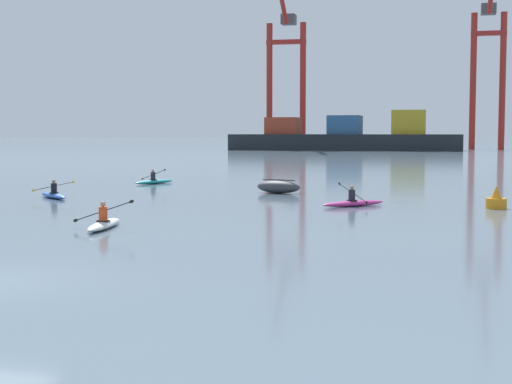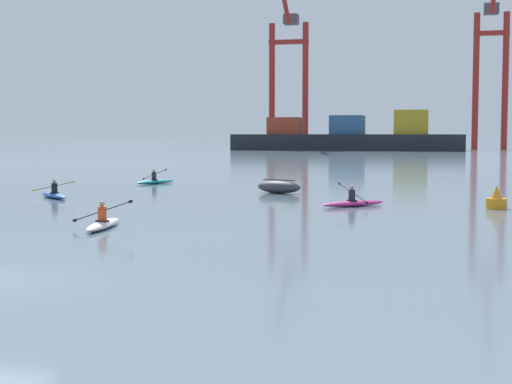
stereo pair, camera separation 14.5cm
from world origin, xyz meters
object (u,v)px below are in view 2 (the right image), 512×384
object	(u,v)px
capsized_dinghy	(279,187)
kayak_blue	(54,195)
container_barge	(349,137)
kayak_white	(103,223)
gantry_crane_west	(288,64)
kayak_teal	(155,181)
gantry_crane_west_mid	(491,55)
channel_buoy	(496,200)
kayak_magenta	(353,202)

from	to	relation	value
capsized_dinghy	kayak_blue	xyz separation A→B (m)	(-10.49, -5.64, -0.18)
container_barge	kayak_white	size ratio (longest dim) A/B	12.22
gantry_crane_west	kayak_teal	world-z (taller)	gantry_crane_west
gantry_crane_west_mid	channel_buoy	xyz separation A→B (m)	(-6.54, -118.93, -17.58)
container_barge	kayak_teal	bearing A→B (deg)	-90.83
container_barge	kayak_blue	distance (m)	107.63
gantry_crane_west_mid	kayak_teal	bearing A→B (deg)	-104.12
gantry_crane_west	capsized_dinghy	world-z (taller)	gantry_crane_west
capsized_dinghy	kayak_magenta	distance (m)	8.07
capsized_dinghy	kayak_blue	bearing A→B (deg)	-151.73
gantry_crane_west_mid	kayak_teal	world-z (taller)	gantry_crane_west_mid
capsized_dinghy	kayak_teal	distance (m)	11.05
kayak_magenta	channel_buoy	bearing A→B (deg)	3.74
kayak_white	kayak_magenta	distance (m)	12.56
channel_buoy	kayak_teal	xyz separation A→B (m)	(-20.38, 11.88, -0.19)
capsized_dinghy	kayak_blue	size ratio (longest dim) A/B	0.99
gantry_crane_west	kayak_white	xyz separation A→B (m)	(18.49, -127.46, -16.78)
capsized_dinghy	channel_buoy	bearing A→B (deg)	-29.07
kayak_white	gantry_crane_west_mid	bearing A→B (deg)	81.08
capsized_dinghy	kayak_teal	xyz separation A→B (m)	(-9.41, 5.78, -0.18)
gantry_crane_west_mid	kayak_magenta	size ratio (longest dim) A/B	12.79
kayak_magenta	kayak_teal	bearing A→B (deg)	139.13
gantry_crane_west_mid	kayak_teal	size ratio (longest dim) A/B	10.84
capsized_dinghy	kayak_white	size ratio (longest dim) A/B	0.81
kayak_blue	kayak_teal	xyz separation A→B (m)	(1.08, 11.42, 0.00)
container_barge	kayak_magenta	xyz separation A→B (m)	(12.79, -108.44, -2.19)
gantry_crane_west	kayak_teal	distance (m)	107.15
gantry_crane_west	kayak_magenta	bearing A→B (deg)	-77.48
container_barge	gantry_crane_west	bearing A→B (deg)	145.90
capsized_dinghy	kayak_white	world-z (taller)	kayak_white
capsized_dinghy	kayak_teal	bearing A→B (deg)	148.47
gantry_crane_west	kayak_teal	size ratio (longest dim) A/B	10.32
kayak_blue	kayak_magenta	distance (m)	15.29
kayak_teal	container_barge	bearing A→B (deg)	89.17
gantry_crane_west_mid	kayak_white	xyz separation A→B (m)	(-20.31, -129.36, -17.77)
gantry_crane_west_mid	channel_buoy	size ratio (longest dim) A/B	36.43
kayak_white	channel_buoy	bearing A→B (deg)	37.13
channel_buoy	kayak_magenta	xyz separation A→B (m)	(-6.20, -0.40, -0.19)
kayak_magenta	container_barge	bearing A→B (deg)	96.73
kayak_teal	gantry_crane_west	bearing A→B (deg)	96.45
container_barge	kayak_white	world-z (taller)	container_barge
channel_buoy	kayak_magenta	bearing A→B (deg)	-176.26
capsized_dinghy	kayak_magenta	bearing A→B (deg)	-53.71
gantry_crane_west_mid	kayak_white	distance (m)	132.15
gantry_crane_west	capsized_dinghy	xyz separation A→B (m)	(21.29, -110.93, -16.60)
channel_buoy	kayak_white	size ratio (longest dim) A/B	0.29
capsized_dinghy	container_barge	bearing A→B (deg)	94.49
gantry_crane_west_mid	channel_buoy	distance (m)	120.40
kayak_blue	kayak_white	distance (m)	13.33
channel_buoy	kayak_white	world-z (taller)	kayak_white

